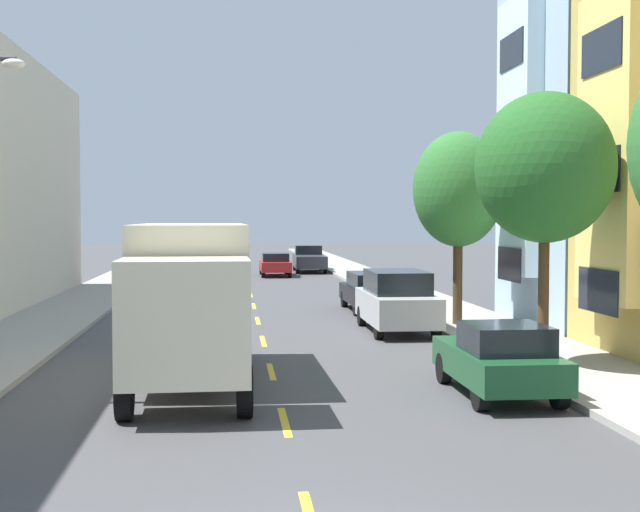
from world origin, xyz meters
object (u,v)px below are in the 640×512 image
(parked_hatchback_forest, at_px, (499,359))
(moving_red_sedan, at_px, (275,264))
(parked_wagon_burgundy, at_px, (165,271))
(street_tree_second, at_px, (545,168))
(delivery_box_truck, at_px, (190,294))
(street_tree_third, at_px, (458,190))
(parked_suv_silver, at_px, (397,301))
(parked_wagon_black, at_px, (371,290))
(parked_pickup_charcoal, at_px, (309,259))
(parked_sedan_orange, at_px, (185,257))
(parked_sedan_teal, at_px, (178,261))

(parked_hatchback_forest, distance_m, moving_red_sedan, 36.38)
(parked_wagon_burgundy, distance_m, moving_red_sedan, 9.70)
(parked_wagon_burgundy, height_order, parked_hatchback_forest, same)
(street_tree_second, height_order, parked_wagon_burgundy, street_tree_second)
(parked_wagon_burgundy, bearing_deg, delivery_box_truck, -84.56)
(street_tree_third, xyz_separation_m, parked_suv_silver, (-2.13, -0.67, -3.50))
(moving_red_sedan, bearing_deg, street_tree_second, -82.17)
(delivery_box_truck, height_order, parked_suv_silver, delivery_box_truck)
(parked_hatchback_forest, distance_m, parked_wagon_black, 15.84)
(street_tree_second, distance_m, moving_red_sedan, 33.99)
(delivery_box_truck, bearing_deg, parked_hatchback_forest, -18.40)
(parked_pickup_charcoal, xyz_separation_m, parked_hatchback_forest, (0.17, -40.10, -0.07))
(parked_sedan_orange, bearing_deg, delivery_box_truck, -86.88)
(parked_wagon_burgundy, bearing_deg, parked_wagon_black, -55.82)
(parked_wagon_burgundy, bearing_deg, street_tree_second, -67.49)
(parked_pickup_charcoal, relative_size, parked_wagon_black, 1.13)
(parked_pickup_charcoal, height_order, parked_hatchback_forest, parked_pickup_charcoal)
(parked_pickup_charcoal, distance_m, parked_sedan_orange, 10.42)
(street_tree_second, height_order, street_tree_third, street_tree_second)
(delivery_box_truck, relative_size, moving_red_sedan, 1.81)
(delivery_box_truck, height_order, parked_wagon_black, delivery_box_truck)
(parked_pickup_charcoal, xyz_separation_m, moving_red_sedan, (-2.46, -3.82, -0.08))
(parked_sedan_orange, xyz_separation_m, moving_red_sedan, (6.01, -9.88, 0.00))
(parked_wagon_black, relative_size, parked_sedan_orange, 1.04)
(parked_pickup_charcoal, bearing_deg, parked_wagon_black, -89.58)
(parked_pickup_charcoal, height_order, parked_wagon_black, parked_pickup_charcoal)
(street_tree_third, bearing_deg, parked_sedan_teal, 109.65)
(moving_red_sedan, bearing_deg, parked_suv_silver, -84.66)
(parked_sedan_teal, distance_m, parked_pickup_charcoal, 8.64)
(parked_sedan_teal, xyz_separation_m, parked_pickup_charcoal, (8.62, -0.58, 0.08))
(delivery_box_truck, relative_size, parked_sedan_teal, 1.80)
(delivery_box_truck, bearing_deg, street_tree_second, 5.34)
(street_tree_third, relative_size, parked_wagon_burgundy, 1.32)
(street_tree_second, xyz_separation_m, delivery_box_truck, (-8.20, -0.77, -2.80))
(delivery_box_truck, distance_m, parked_sedan_orange, 44.17)
(delivery_box_truck, bearing_deg, parked_wagon_black, 65.61)
(parked_wagon_burgundy, bearing_deg, parked_hatchback_forest, -73.03)
(parked_sedan_teal, xyz_separation_m, parked_wagon_burgundy, (0.01, -11.90, 0.05))
(parked_wagon_black, bearing_deg, parked_hatchback_forest, -90.02)
(delivery_box_truck, xyz_separation_m, parked_sedan_orange, (-2.40, 44.09, -1.20))
(parked_sedan_teal, distance_m, parked_sedan_orange, 5.48)
(parked_sedan_teal, height_order, parked_wagon_burgundy, parked_wagon_burgundy)
(street_tree_second, bearing_deg, parked_pickup_charcoal, 93.28)
(parked_pickup_charcoal, relative_size, parked_sedan_orange, 1.18)
(parked_sedan_teal, xyz_separation_m, parked_suv_silver, (8.63, -30.81, 0.24))
(parked_sedan_orange, relative_size, moving_red_sedan, 1.01)
(street_tree_third, bearing_deg, parked_pickup_charcoal, 94.14)
(street_tree_second, bearing_deg, parked_sedan_teal, 105.88)
(street_tree_third, relative_size, parked_wagon_black, 1.32)
(parked_suv_silver, bearing_deg, street_tree_second, -73.15)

